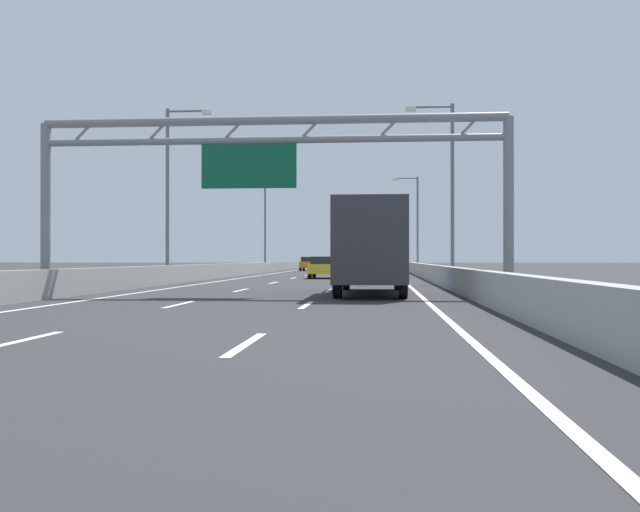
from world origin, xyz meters
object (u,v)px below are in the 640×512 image
streetlamp_left_mid (172,184)px  blue_car (344,264)px  streetlamp_left_far (267,218)px  yellow_car (324,267)px  white_car (376,262)px  box_truck (371,246)px  orange_car (309,264)px  sign_gantry (268,158)px  streetlamp_right_far (415,218)px  streetlamp_right_mid (448,181)px

streetlamp_left_mid → blue_car: streetlamp_left_mid is taller
streetlamp_left_far → yellow_car: bearing=-72.8°
white_car → box_truck: bearing=-90.0°
orange_car → box_truck: bearing=-81.9°
white_car → yellow_car: bearing=-92.4°
sign_gantry → box_truck: size_ratio=1.93×
streetlamp_left_far → blue_car: size_ratio=2.04×
streetlamp_right_far → blue_car: 10.43m
streetlamp_right_mid → streetlamp_left_far: same height
streetlamp_right_mid → streetlamp_left_far: size_ratio=1.00×
streetlamp_left_far → orange_car: 7.16m
streetlamp_right_mid → orange_car: size_ratio=2.16×
sign_gantry → blue_car: bearing=89.8°
streetlamp_left_far → blue_car: streetlamp_left_far is taller
streetlamp_left_far → streetlamp_right_far: bearing=0.0°
streetlamp_left_mid → streetlamp_right_far: 36.76m
white_car → box_truck: size_ratio=0.50×
sign_gantry → orange_car: size_ratio=3.84×
streetlamp_left_mid → streetlamp_left_far: (0.00, 33.59, 0.00)m
streetlamp_right_mid → yellow_car: 12.29m
blue_car → streetlamp_left_far: bearing=-142.8°
streetlamp_right_far → streetlamp_left_mid: bearing=-114.0°
streetlamp_left_mid → blue_car: bearing=79.1°
white_car → box_truck: (0.06, -96.95, 1.03)m
streetlamp_left_mid → streetlamp_left_far: same height
streetlamp_left_far → yellow_car: streetlamp_left_far is taller
sign_gantry → streetlamp_left_far: streetlamp_left_far is taller
white_car → blue_car: 45.60m
orange_car → streetlamp_left_far: bearing=-136.3°
sign_gantry → orange_car: sign_gantry is taller
streetlamp_left_mid → streetlamp_right_far: bearing=66.0°
blue_car → streetlamp_right_mid: bearing=-79.4°
streetlamp_left_mid → orange_car: 37.86m
sign_gantry → streetlamp_left_mid: streetlamp_left_mid is taller
sign_gantry → yellow_car: bearing=89.2°
streetlamp_left_mid → streetlamp_right_far: size_ratio=1.00×
streetlamp_left_far → yellow_car: size_ratio=2.22×
streetlamp_left_far → box_truck: size_ratio=1.09×
streetlamp_left_mid → yellow_car: bearing=48.7°
yellow_car → streetlamp_left_far: bearing=107.2°
streetlamp_left_far → streetlamp_right_far: same height
white_car → orange_car: 47.98m
blue_car → box_truck: box_truck is taller
streetlamp_left_mid → white_car: size_ratio=2.19×
streetlamp_right_mid → box_truck: (-3.94, -12.12, -3.63)m
streetlamp_right_mid → white_car: (-4.00, 84.83, -4.66)m
streetlamp_right_mid → streetlamp_right_far: bearing=90.0°
streetlamp_right_far → yellow_car: 26.29m
blue_car → box_truck: (3.42, -51.47, 1.01)m
white_car → blue_car: bearing=-94.2°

